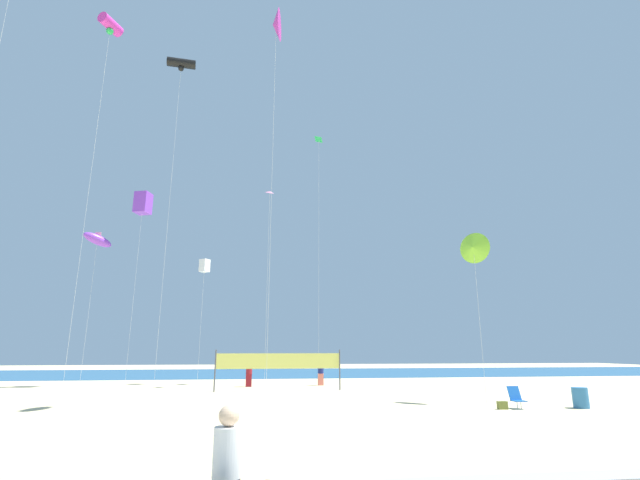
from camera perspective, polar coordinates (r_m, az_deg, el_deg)
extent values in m
plane|color=beige|center=(16.66, -3.89, -22.17)|extent=(120.00, 120.00, 0.00)
cube|color=#28608C|center=(49.12, -6.50, -16.59)|extent=(120.00, 20.00, 0.01)
cylinder|color=white|center=(6.70, -11.80, -25.09)|extent=(0.38, 0.38, 0.63)
sphere|color=beige|center=(6.62, -11.60, -21.22)|extent=(0.28, 0.28, 0.28)
cube|color=#EA7260|center=(32.15, 0.09, -17.46)|extent=(0.38, 0.23, 0.79)
cylinder|color=navy|center=(32.11, 0.09, -16.18)|extent=(0.40, 0.40, 0.65)
sphere|color=tan|center=(32.10, 0.09, -15.33)|extent=(0.29, 0.29, 0.29)
cube|color=maroon|center=(31.35, -9.14, -17.36)|extent=(0.39, 0.23, 0.81)
cylinder|color=maroon|center=(31.31, -9.09, -16.01)|extent=(0.41, 0.41, 0.67)
sphere|color=brown|center=(31.29, -9.05, -15.12)|extent=(0.30, 0.30, 0.30)
cube|color=#1959B2|center=(21.40, 24.15, -18.33)|extent=(0.52, 0.48, 0.03)
cube|color=#1959B2|center=(21.63, 23.66, -17.57)|extent=(0.52, 0.23, 0.57)
cylinder|color=silver|center=(21.30, 24.41, -18.77)|extent=(0.03, 0.03, 0.32)
cylinder|color=silver|center=(21.54, 23.99, -18.74)|extent=(0.03, 0.03, 0.32)
cylinder|color=teal|center=(22.84, 30.44, -17.06)|extent=(0.63, 0.63, 0.84)
cylinder|color=#4C4C51|center=(27.93, -13.33, -16.00)|extent=(0.08, 0.08, 2.40)
cylinder|color=#4C4C51|center=(28.57, 2.55, -16.28)|extent=(0.08, 0.08, 2.40)
cube|color=#EAE566|center=(27.98, -5.28, -15.21)|extent=(7.52, 0.34, 0.90)
cube|color=olive|center=(21.06, 22.37, -19.03)|extent=(0.40, 0.20, 0.32)
cylinder|color=silver|center=(27.84, -18.87, 3.19)|extent=(0.01, 0.01, 20.44)
cylinder|color=black|center=(32.23, -17.36, 20.84)|extent=(1.81, 0.75, 0.58)
sphere|color=black|center=(32.01, -17.42, 20.27)|extent=(0.35, 0.35, 0.35)
cylinder|color=silver|center=(34.69, -27.56, -8.03)|extent=(0.01, 0.01, 10.01)
ellipsoid|color=purple|center=(35.42, -26.66, 0.02)|extent=(2.15, 1.80, 1.26)
cube|color=pink|center=(35.49, -26.61, 0.50)|extent=(0.40, 0.06, 0.50)
cylinder|color=silver|center=(34.24, -22.73, -5.96)|extent=(0.01, 0.01, 12.97)
cube|color=purple|center=(35.60, -21.77, 4.41)|extent=(1.24, 1.24, 1.59)
cylinder|color=silver|center=(34.40, -0.16, -1.74)|extent=(0.01, 0.01, 19.27)
pyramid|color=green|center=(37.67, -0.10, 12.84)|extent=(0.84, 0.84, 0.43)
cylinder|color=silver|center=(34.63, -15.04, -10.24)|extent=(0.01, 0.01, 8.64)
cube|color=white|center=(35.14, -14.60, -3.21)|extent=(0.85, 0.85, 0.97)
cylinder|color=silver|center=(21.74, -6.25, 5.74)|extent=(0.01, 0.01, 19.35)
cone|color=#D833A5|center=(26.59, -5.64, 25.79)|extent=(0.62, 1.72, 1.68)
cylinder|color=silver|center=(31.40, -6.81, -5.73)|extent=(0.01, 0.01, 13.60)
pyramid|color=pink|center=(33.05, -6.45, 6.14)|extent=(0.67, 0.68, 0.32)
cylinder|color=silver|center=(25.60, -27.60, 5.26)|extent=(0.01, 0.01, 20.20)
cylinder|color=#D833A5|center=(30.21, -25.28, 23.72)|extent=(1.14, 1.45, 0.65)
sphere|color=green|center=(29.96, -25.37, 23.07)|extent=(0.39, 0.39, 0.39)
cylinder|color=silver|center=(23.15, 19.82, -9.88)|extent=(0.01, 0.01, 7.40)
cone|color=#8CD833|center=(23.64, 19.09, -0.92)|extent=(1.25, 1.41, 1.57)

